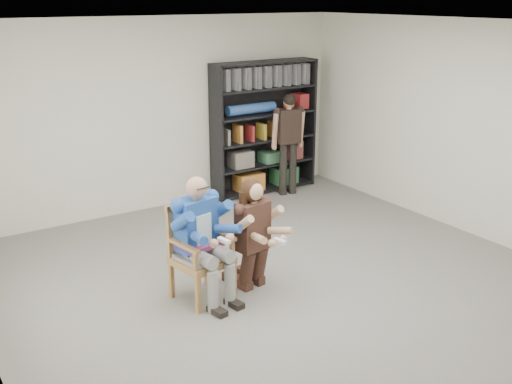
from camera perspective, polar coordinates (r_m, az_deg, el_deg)
room_shell at (r=5.98m, az=4.74°, el=2.00°), size 6.00×7.00×2.80m
floor at (r=6.52m, az=4.42°, el=-9.90°), size 6.00×7.00×0.01m
armchair at (r=6.28m, az=-5.19°, el=-5.79°), size 0.69×0.68×1.04m
seated_man at (r=6.22m, az=-5.23°, el=-4.48°), size 0.71×0.90×1.35m
kneeling_woman at (r=6.42m, az=-0.12°, el=-4.22°), size 0.66×0.91×1.23m
bookshelf at (r=9.62m, az=0.80°, el=6.14°), size 1.80×0.38×2.10m
standing_man at (r=9.50m, az=3.10°, el=4.50°), size 0.55×0.38×1.63m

